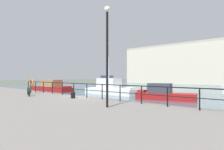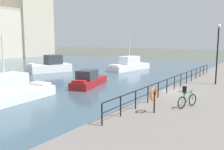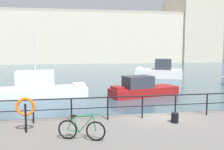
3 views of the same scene
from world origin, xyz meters
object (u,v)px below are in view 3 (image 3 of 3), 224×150
harbor_building (106,37)px  parked_bicycle (81,130)px  mooring_bollard (175,118)px  life_ring_stand (26,108)px  moored_green_narrowboat (142,89)px  moored_red_daysailer (159,71)px  moored_white_yacht (39,88)px

harbor_building → parked_bicycle: 63.92m
mooring_bollard → life_ring_stand: 6.35m
moored_green_narrowboat → moored_red_daysailer: (6.27, 12.57, 0.27)m
harbor_building → parked_bicycle: size_ratio=43.97×
moored_red_daysailer → life_ring_stand: moored_red_daysailer is taller
harbor_building → mooring_bollard: size_ratio=169.26×
moored_red_daysailer → mooring_bollard: bearing=92.1°
moored_green_narrowboat → moored_red_daysailer: moored_red_daysailer is taller
moored_green_narrowboat → parked_bicycle: size_ratio=3.83×
moored_white_yacht → mooring_bollard: bearing=-62.6°
parked_bicycle → life_ring_stand: (-2.11, 1.22, 0.59)m
harbor_building → moored_red_daysailer: bearing=-87.1°
moored_red_daysailer → moored_green_narrowboat: bearing=84.3°
life_ring_stand → moored_red_daysailer: bearing=58.8°
moored_white_yacht → moored_red_daysailer: bearing=33.4°
moored_red_daysailer → life_ring_stand: bearing=79.6°
moored_red_daysailer → parked_bicycle: moored_red_daysailer is taller
harbor_building → mooring_bollard: bearing=-95.5°
parked_bicycle → life_ring_stand: life_ring_stand is taller
parked_bicycle → mooring_bollard: size_ratio=3.85×
mooring_bollard → life_ring_stand: bearing=-178.3°
moored_green_narrowboat → parked_bicycle: bearing=48.0°
parked_bicycle → mooring_bollard: parked_bicycle is taller
moored_white_yacht → harbor_building: bearing=71.1°
moored_green_narrowboat → parked_bicycle: 13.39m
moored_green_narrowboat → life_ring_stand: life_ring_stand is taller
moored_white_yacht → parked_bicycle: moored_white_yacht is taller
moored_green_narrowboat → moored_red_daysailer: bearing=-132.8°
moored_red_daysailer → parked_bicycle: size_ratio=4.08×
moored_white_yacht → parked_bicycle: bearing=-81.5°
moored_green_narrowboat → moored_white_yacht: bearing=-22.7°
moored_green_narrowboat → moored_white_yacht: 8.82m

